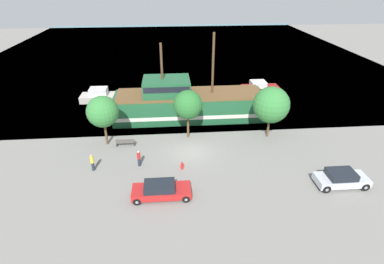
# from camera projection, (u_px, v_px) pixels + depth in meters

# --- Properties ---
(ground_plane) EXTENTS (160.00, 160.00, 0.00)m
(ground_plane) POSITION_uv_depth(u_px,v_px,m) (191.00, 152.00, 30.38)
(ground_plane) COLOR gray
(water_surface) EXTENTS (80.00, 80.00, 0.00)m
(water_surface) POSITION_uv_depth(u_px,v_px,m) (176.00, 51.00, 69.05)
(water_surface) COLOR slate
(water_surface) RESTS_ON ground
(pirate_ship) EXTENTS (19.65, 5.17, 10.24)m
(pirate_ship) POSITION_uv_depth(u_px,v_px,m) (188.00, 103.00, 36.81)
(pirate_ship) COLOR #1E5633
(pirate_ship) RESTS_ON water_surface
(moored_boat_dockside) EXTENTS (5.44, 2.52, 1.90)m
(moored_boat_dockside) POSITION_uv_depth(u_px,v_px,m) (260.00, 89.00, 44.67)
(moored_boat_dockside) COLOR maroon
(moored_boat_dockside) RESTS_ON water_surface
(moored_boat_outer) EXTENTS (5.96, 2.37, 1.87)m
(moored_boat_outer) POSITION_uv_depth(u_px,v_px,m) (102.00, 96.00, 42.13)
(moored_boat_outer) COLOR #B7B2A8
(moored_boat_outer) RESTS_ON water_surface
(parked_car_curb_front) EXTENTS (4.33, 1.93, 1.42)m
(parked_car_curb_front) POSITION_uv_depth(u_px,v_px,m) (341.00, 178.00, 25.28)
(parked_car_curb_front) COLOR #B7BCC6
(parked_car_curb_front) RESTS_ON ground_plane
(parked_car_curb_mid) EXTENTS (4.72, 1.89, 1.31)m
(parked_car_curb_mid) POSITION_uv_depth(u_px,v_px,m) (161.00, 190.00, 24.01)
(parked_car_curb_mid) COLOR #B21E1E
(parked_car_curb_mid) RESTS_ON ground_plane
(fire_hydrant) EXTENTS (0.42, 0.25, 0.76)m
(fire_hydrant) POSITION_uv_depth(u_px,v_px,m) (182.00, 165.00, 27.51)
(fire_hydrant) COLOR red
(fire_hydrant) RESTS_ON ground_plane
(bench_promenade_east) EXTENTS (1.92, 0.45, 0.85)m
(bench_promenade_east) POSITION_uv_depth(u_px,v_px,m) (125.00, 142.00, 31.18)
(bench_promenade_east) COLOR #4C4742
(bench_promenade_east) RESTS_ON ground_plane
(pedestrian_walking_near) EXTENTS (0.32, 0.32, 1.69)m
(pedestrian_walking_near) POSITION_uv_depth(u_px,v_px,m) (92.00, 162.00, 27.16)
(pedestrian_walking_near) COLOR #232838
(pedestrian_walking_near) RESTS_ON ground_plane
(pedestrian_walking_far) EXTENTS (0.32, 0.32, 1.62)m
(pedestrian_walking_far) POSITION_uv_depth(u_px,v_px,m) (139.00, 158.00, 27.81)
(pedestrian_walking_far) COLOR #232838
(pedestrian_walking_far) RESTS_ON ground_plane
(tree_row_east) EXTENTS (3.21, 3.21, 5.37)m
(tree_row_east) POSITION_uv_depth(u_px,v_px,m) (103.00, 112.00, 29.98)
(tree_row_east) COLOR brown
(tree_row_east) RESTS_ON ground_plane
(tree_row_mideast) EXTENTS (3.07, 3.07, 5.40)m
(tree_row_mideast) POSITION_uv_depth(u_px,v_px,m) (188.00, 105.00, 31.28)
(tree_row_mideast) COLOR brown
(tree_row_mideast) RESTS_ON ground_plane
(tree_row_midwest) EXTENTS (3.86, 3.86, 5.70)m
(tree_row_midwest) POSITION_uv_depth(u_px,v_px,m) (271.00, 105.00, 31.50)
(tree_row_midwest) COLOR brown
(tree_row_midwest) RESTS_ON ground_plane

